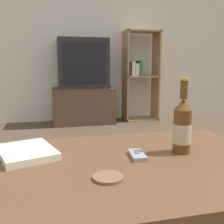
% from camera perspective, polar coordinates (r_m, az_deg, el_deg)
% --- Properties ---
extents(back_wall, '(8.00, 0.05, 2.60)m').
position_cam_1_polar(back_wall, '(3.83, -11.63, 17.68)').
color(back_wall, beige).
rests_on(back_wall, ground_plane).
extents(coffee_table, '(1.16, 0.65, 0.49)m').
position_cam_1_polar(coffee_table, '(0.87, -2.53, -15.81)').
color(coffee_table, brown).
rests_on(coffee_table, ground_plane).
extents(tv_stand, '(0.82, 0.40, 0.49)m').
position_cam_1_polar(tv_stand, '(3.58, -6.21, 1.38)').
color(tv_stand, '#4C3828').
rests_on(tv_stand, ground_plane).
extents(television, '(0.65, 0.42, 0.64)m').
position_cam_1_polar(television, '(3.54, -6.38, 10.45)').
color(television, black).
rests_on(television, tv_stand).
extents(bookshelf, '(0.48, 0.30, 1.26)m').
position_cam_1_polar(bookshelf, '(3.79, 5.89, 8.10)').
color(bookshelf, '#99754C').
rests_on(bookshelf, ground_plane).
extents(beer_bottle, '(0.06, 0.06, 0.26)m').
position_cam_1_polar(beer_bottle, '(0.94, 15.04, -3.00)').
color(beer_bottle, '#563314').
rests_on(beer_bottle, coffee_table).
extents(cell_phone, '(0.05, 0.10, 0.02)m').
position_cam_1_polar(cell_phone, '(0.89, 5.50, -9.32)').
color(cell_phone, gray).
rests_on(cell_phone, coffee_table).
extents(coaster, '(0.08, 0.08, 0.01)m').
position_cam_1_polar(coaster, '(0.73, -0.82, -14.04)').
color(coaster, brown).
rests_on(coaster, coffee_table).
extents(table_book, '(0.23, 0.26, 0.02)m').
position_cam_1_polar(table_book, '(0.95, -18.10, -8.29)').
color(table_book, beige).
rests_on(table_book, coffee_table).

